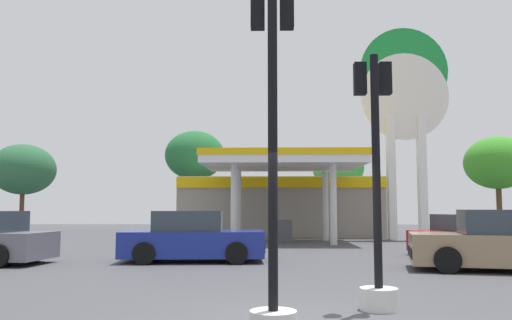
% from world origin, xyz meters
% --- Properties ---
extents(ground_plane, '(90.00, 90.00, 0.00)m').
position_xyz_m(ground_plane, '(0.00, 0.00, 0.00)').
color(ground_plane, '#47474C').
rests_on(ground_plane, ground).
extents(gas_station, '(11.72, 11.50, 4.35)m').
position_xyz_m(gas_station, '(0.37, 22.67, 2.01)').
color(gas_station, gray).
rests_on(gas_station, ground).
extents(station_pole_sign, '(4.78, 0.56, 11.61)m').
position_xyz_m(station_pole_sign, '(7.14, 19.98, 7.35)').
color(station_pole_sign, white).
rests_on(station_pole_sign, ground).
extents(car_0, '(4.59, 2.26, 1.61)m').
position_xyz_m(car_0, '(-2.76, 8.48, 0.73)').
color(car_0, black).
rests_on(car_0, ground).
extents(car_1, '(4.41, 2.75, 1.47)m').
position_xyz_m(car_1, '(6.89, 10.86, 0.67)').
color(car_1, black).
rests_on(car_1, ground).
extents(car_2, '(4.92, 2.84, 1.65)m').
position_xyz_m(car_2, '(5.94, 6.25, 0.75)').
color(car_2, black).
rests_on(car_2, ground).
extents(traffic_signal_0, '(0.67, 0.69, 5.07)m').
position_xyz_m(traffic_signal_0, '(-0.27, -0.67, 2.08)').
color(traffic_signal_0, silver).
rests_on(traffic_signal_0, ground).
extents(traffic_signal_1, '(0.65, 0.68, 4.38)m').
position_xyz_m(traffic_signal_1, '(1.52, 0.81, 1.64)').
color(traffic_signal_1, silver).
rests_on(traffic_signal_1, ground).
extents(tree_0, '(4.32, 4.32, 6.05)m').
position_xyz_m(tree_0, '(-17.15, 26.88, 4.31)').
color(tree_0, brown).
rests_on(tree_0, ground).
extents(tree_1, '(4.18, 4.18, 7.10)m').
position_xyz_m(tree_1, '(-5.54, 28.13, 5.37)').
color(tree_1, brown).
rests_on(tree_1, ground).
extents(tree_2, '(3.42, 3.42, 5.74)m').
position_xyz_m(tree_2, '(4.33, 26.49, 4.32)').
color(tree_2, brown).
rests_on(tree_2, ground).
extents(tree_3, '(4.52, 4.52, 6.66)m').
position_xyz_m(tree_3, '(15.67, 28.24, 4.81)').
color(tree_3, brown).
rests_on(tree_3, ground).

